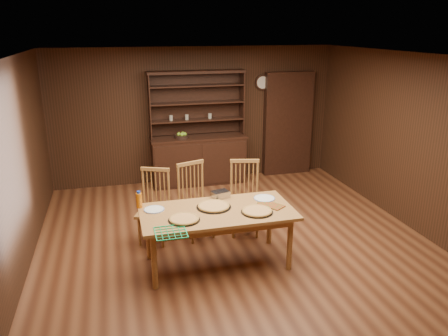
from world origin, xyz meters
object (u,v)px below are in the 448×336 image
object	(u,v)px
chair_center	(194,198)
juice_bottle	(139,200)
chair_left	(155,203)
china_hutch	(198,154)
dining_table	(217,216)
chair_right	(245,195)

from	to	relation	value
chair_center	juice_bottle	distance (m)	1.02
juice_bottle	chair_center	bearing A→B (deg)	34.15
chair_left	chair_center	bearing A→B (deg)	23.83
chair_center	chair_left	bearing A→B (deg)	163.06
china_hutch	chair_center	size ratio (longest dim) A/B	1.97
dining_table	chair_left	size ratio (longest dim) A/B	1.81
china_hutch	dining_table	size ratio (longest dim) A/B	1.13
china_hutch	chair_left	distance (m)	2.47
china_hutch	chair_center	distance (m)	2.27
dining_table	juice_bottle	world-z (taller)	juice_bottle
chair_left	chair_center	xyz separation A→B (m)	(0.57, 0.01, 0.02)
chair_right	china_hutch	bearing A→B (deg)	109.71
china_hutch	chair_right	size ratio (longest dim) A/B	1.98
dining_table	chair_right	distance (m)	1.04
dining_table	chair_left	xyz separation A→B (m)	(-0.70, 0.89, -0.11)
chair_right	juice_bottle	bearing A→B (deg)	-148.85
chair_right	juice_bottle	size ratio (longest dim) A/B	4.94
dining_table	chair_center	bearing A→B (deg)	97.93
juice_bottle	chair_right	bearing A→B (deg)	17.41
chair_center	chair_right	distance (m)	0.75
chair_center	dining_table	bearing A→B (deg)	-100.09
chair_left	juice_bottle	xyz separation A→B (m)	(-0.24, -0.54, 0.29)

